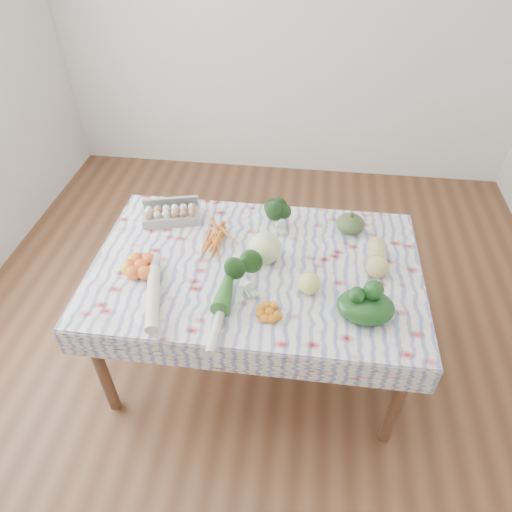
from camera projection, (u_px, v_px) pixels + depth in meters
The scene contains 17 objects.
ground at pixel (256, 355), 2.82m from camera, with size 4.50×4.50×0.00m, color #58331E.
wall_back at pixel (292, 11), 3.56m from camera, with size 4.00×0.04×2.80m, color silver.
dining_table at pixel (256, 276), 2.37m from camera, with size 1.60×1.00×0.75m.
tablecloth at pixel (256, 265), 2.32m from camera, with size 1.66×1.06×0.01m, color white.
egg_carton at pixel (171, 216), 2.55m from camera, with size 0.31×0.12×0.08m, color gray.
carrot_bunch at pixel (219, 242), 2.41m from camera, with size 0.22×0.20×0.04m, color #CD6419.
kale_bunch at pixel (278, 216), 2.51m from camera, with size 0.15×0.13×0.13m, color black.
kabocha_squash at pixel (350, 224), 2.48m from camera, with size 0.15×0.15×0.10m, color #45562F.
cabbage at pixel (265, 248), 2.28m from camera, with size 0.17×0.17×0.17m, color #C8DF8D.
butternut_squash at pixel (377, 257), 2.27m from camera, with size 0.11×0.24×0.11m, color #D8B96B.
orange_cluster at pixel (141, 266), 2.25m from camera, with size 0.22×0.22×0.07m, color orange.
broccoli at pixel (245, 277), 2.17m from camera, with size 0.15×0.15×0.11m, color #1C4316.
mandarin_cluster at pixel (269, 311), 2.05m from camera, with size 0.15×0.15×0.04m, color orange.
grapefruit at pixel (309, 283), 2.14m from camera, with size 0.11×0.11×0.11m, color #EBE56E.
spinach_bag at pixel (366, 307), 2.02m from camera, with size 0.26×0.21×0.11m, color #123612.
daikon at pixel (153, 297), 2.10m from camera, with size 0.06×0.06×0.41m, color silver.
leek at pixel (220, 315), 2.03m from camera, with size 0.05×0.05×0.41m, color beige.
Camera 1 is at (0.21, -1.69, 2.33)m, focal length 32.00 mm.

